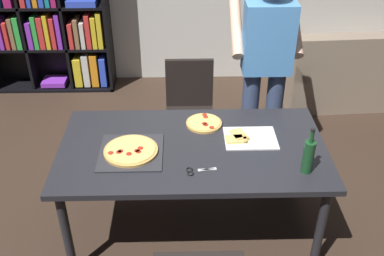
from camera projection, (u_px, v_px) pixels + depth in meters
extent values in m
plane|color=#38281E|center=(192.00, 226.00, 3.48)|extent=(12.00, 12.00, 0.00)
cube|color=#232328|center=(193.00, 149.00, 3.08)|extent=(1.81, 0.97, 0.04)
cylinder|color=#232328|center=(67.00, 234.00, 2.93)|extent=(0.06, 0.06, 0.71)
cylinder|color=#232328|center=(320.00, 230.00, 2.96)|extent=(0.06, 0.06, 0.71)
cylinder|color=#232328|center=(88.00, 159.00, 3.61)|extent=(0.06, 0.06, 0.71)
cylinder|color=#232328|center=(294.00, 156.00, 3.64)|extent=(0.06, 0.06, 0.71)
cube|color=black|center=(190.00, 118.00, 3.99)|extent=(0.42, 0.42, 0.04)
cube|color=black|center=(189.00, 83.00, 4.01)|extent=(0.42, 0.04, 0.45)
cylinder|color=black|center=(170.00, 151.00, 3.96)|extent=(0.04, 0.04, 0.41)
cylinder|color=black|center=(211.00, 150.00, 3.96)|extent=(0.04, 0.04, 0.41)
cylinder|color=black|center=(170.00, 128.00, 4.26)|extent=(0.04, 0.04, 0.41)
cylinder|color=black|center=(209.00, 128.00, 4.27)|extent=(0.04, 0.04, 0.41)
cube|color=gray|center=(355.00, 79.00, 5.13)|extent=(1.74, 0.94, 0.40)
cube|color=gray|center=(376.00, 56.00, 4.63)|extent=(1.71, 0.29, 0.45)
cube|color=gray|center=(292.00, 57.00, 4.91)|extent=(0.21, 0.86, 0.20)
cube|color=black|center=(105.00, 5.00, 4.90)|extent=(0.03, 0.35, 1.95)
cube|color=black|center=(56.00, 85.00, 5.41)|extent=(1.40, 0.35, 0.03)
cube|color=black|center=(45.00, 1.00, 5.02)|extent=(1.40, 0.03, 1.95)
cube|color=black|center=(49.00, 47.00, 5.14)|extent=(1.34, 0.29, 0.03)
cube|color=black|center=(42.00, 6.00, 4.89)|extent=(1.34, 0.29, 0.03)
cube|color=black|center=(21.00, 6.00, 4.88)|extent=(0.03, 0.29, 1.89)
cube|color=black|center=(63.00, 5.00, 4.89)|extent=(0.03, 0.29, 1.89)
cube|color=purple|center=(55.00, 81.00, 5.36)|extent=(0.27, 0.25, 0.06)
cube|color=yellow|center=(79.00, 70.00, 5.29)|extent=(0.08, 0.22, 0.34)
cube|color=silver|center=(87.00, 68.00, 5.28)|extent=(0.07, 0.22, 0.38)
cube|color=orange|center=(95.00, 68.00, 5.28)|extent=(0.08, 0.22, 0.38)
cube|color=blue|center=(104.00, 70.00, 5.29)|extent=(0.07, 0.22, 0.34)
cube|color=purple|center=(3.00, 33.00, 5.02)|extent=(0.04, 0.22, 0.33)
cube|color=red|center=(9.00, 34.00, 5.03)|extent=(0.04, 0.22, 0.30)
cube|color=olive|center=(14.00, 32.00, 5.02)|extent=(0.04, 0.22, 0.35)
cube|color=green|center=(20.00, 31.00, 5.01)|extent=(0.06, 0.22, 0.36)
cube|color=purple|center=(32.00, 34.00, 5.03)|extent=(0.05, 0.22, 0.30)
cube|color=green|center=(37.00, 31.00, 5.02)|extent=(0.05, 0.22, 0.37)
cube|color=red|center=(43.00, 31.00, 5.02)|extent=(0.06, 0.22, 0.36)
cube|color=yellow|center=(49.00, 30.00, 5.01)|extent=(0.04, 0.22, 0.38)
cube|color=red|center=(55.00, 31.00, 5.03)|extent=(0.04, 0.22, 0.34)
cube|color=purple|center=(60.00, 30.00, 5.02)|extent=(0.05, 0.22, 0.39)
cube|color=red|center=(72.00, 34.00, 5.05)|extent=(0.04, 0.22, 0.28)
cube|color=olive|center=(78.00, 32.00, 5.04)|extent=(0.04, 0.22, 0.33)
cube|color=silver|center=(84.00, 33.00, 5.05)|extent=(0.04, 0.22, 0.29)
cube|color=red|center=(89.00, 30.00, 5.03)|extent=(0.05, 0.22, 0.38)
cube|color=yellow|center=(95.00, 31.00, 5.03)|extent=(0.05, 0.22, 0.35)
cube|color=yellow|center=(101.00, 29.00, 5.02)|extent=(0.05, 0.22, 0.40)
cube|color=blue|center=(82.00, 1.00, 4.85)|extent=(0.31, 0.25, 0.07)
cylinder|color=#38476B|center=(272.00, 121.00, 3.85)|extent=(0.14, 0.14, 0.95)
cylinder|color=#38476B|center=(249.00, 122.00, 3.85)|extent=(0.14, 0.14, 0.95)
cube|color=#4C8CD1|center=(269.00, 38.00, 3.44)|extent=(0.38, 0.22, 0.55)
cylinder|color=#E0B293|center=(294.00, 26.00, 3.58)|extent=(0.09, 0.50, 0.39)
cylinder|color=#E0B293|center=(236.00, 26.00, 3.57)|extent=(0.09, 0.50, 0.39)
cube|color=#2D2D33|center=(131.00, 152.00, 3.00)|extent=(0.42, 0.42, 0.01)
cylinder|color=tan|center=(131.00, 151.00, 2.99)|extent=(0.36, 0.36, 0.02)
cylinder|color=#EACC6B|center=(131.00, 149.00, 2.99)|extent=(0.32, 0.32, 0.01)
cylinder|color=#B22819|center=(129.00, 154.00, 2.94)|extent=(0.04, 0.04, 0.00)
cylinder|color=#B22819|center=(138.00, 152.00, 2.96)|extent=(0.04, 0.04, 0.00)
cylinder|color=#B22819|center=(111.00, 153.00, 2.94)|extent=(0.04, 0.04, 0.00)
cylinder|color=#B22819|center=(120.00, 151.00, 2.96)|extent=(0.04, 0.04, 0.00)
cylinder|color=#B22819|center=(140.00, 148.00, 2.99)|extent=(0.04, 0.04, 0.00)
cylinder|color=#B22819|center=(119.00, 152.00, 2.95)|extent=(0.04, 0.04, 0.00)
cylinder|color=#B22819|center=(137.00, 151.00, 2.97)|extent=(0.04, 0.04, 0.00)
cube|color=white|center=(250.00, 138.00, 3.14)|extent=(0.36, 0.28, 0.01)
cube|color=#EACC6B|center=(236.00, 139.00, 3.11)|extent=(0.15, 0.10, 0.02)
cube|color=tan|center=(245.00, 139.00, 3.11)|extent=(0.03, 0.09, 0.02)
cube|color=#EACC6B|center=(239.00, 135.00, 3.15)|extent=(0.13, 0.16, 0.02)
cube|color=tan|center=(243.00, 139.00, 3.10)|extent=(0.09, 0.05, 0.02)
cylinder|color=#194723|center=(308.00, 157.00, 2.78)|extent=(0.07, 0.07, 0.22)
cylinder|color=#194723|center=(312.00, 137.00, 2.70)|extent=(0.03, 0.03, 0.08)
cylinder|color=black|center=(313.00, 130.00, 2.68)|extent=(0.03, 0.03, 0.02)
cube|color=silver|center=(207.00, 170.00, 2.85)|extent=(0.12, 0.04, 0.01)
cube|color=silver|center=(207.00, 170.00, 2.85)|extent=(0.12, 0.01, 0.01)
torus|color=black|center=(189.00, 169.00, 2.85)|extent=(0.05, 0.05, 0.01)
torus|color=black|center=(190.00, 173.00, 2.82)|extent=(0.05, 0.05, 0.01)
cylinder|color=tan|center=(204.00, 123.00, 3.30)|extent=(0.26, 0.26, 0.02)
cylinder|color=#EACC6B|center=(204.00, 122.00, 3.29)|extent=(0.23, 0.23, 0.01)
cylinder|color=#B22819|center=(204.00, 123.00, 3.26)|extent=(0.04, 0.04, 0.00)
cylinder|color=#B22819|center=(212.00, 127.00, 3.22)|extent=(0.04, 0.04, 0.00)
cylinder|color=#B22819|center=(206.00, 117.00, 3.34)|extent=(0.04, 0.04, 0.00)
cylinder|color=#B22819|center=(206.00, 125.00, 3.25)|extent=(0.04, 0.04, 0.00)
cylinder|color=#B22819|center=(205.00, 115.00, 3.37)|extent=(0.04, 0.04, 0.00)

